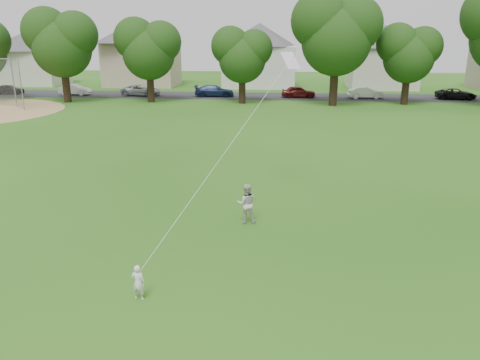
{
  "coord_description": "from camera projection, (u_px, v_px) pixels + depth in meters",
  "views": [
    {
      "loc": [
        3.32,
        -12.08,
        6.69
      ],
      "look_at": [
        2.02,
        2.0,
        2.3
      ],
      "focal_mm": 35.0,
      "sensor_mm": 36.0,
      "label": 1
    }
  ],
  "objects": [
    {
      "name": "street",
      "position": [
        254.0,
        96.0,
        53.7
      ],
      "size": [
        90.0,
        7.0,
        0.01
      ],
      "primitive_type": "cube",
      "color": "#2D2D30",
      "rests_on": "ground"
    },
    {
      "name": "ground",
      "position": [
        166.0,
        273.0,
        13.76
      ],
      "size": [
        160.0,
        160.0,
        0.0
      ],
      "primitive_type": "plane",
      "color": "#204E12",
      "rests_on": "ground"
    },
    {
      "name": "toddler",
      "position": [
        138.0,
        282.0,
        12.23
      ],
      "size": [
        0.38,
        0.26,
        1.0
      ],
      "primitive_type": "imported",
      "rotation": [
        0.0,
        0.0,
        3.07
      ],
      "color": "white",
      "rests_on": "ground"
    },
    {
      "name": "kite",
      "position": [
        232.0,
        143.0,
        15.8
      ],
      "size": [
        2.46,
        5.27,
        11.46
      ],
      "color": "white",
      "rests_on": "ground"
    },
    {
      "name": "older_boy",
      "position": [
        246.0,
        203.0,
        17.25
      ],
      "size": [
        0.79,
        0.65,
        1.5
      ],
      "primitive_type": "imported",
      "rotation": [
        0.0,
        0.0,
        3.26
      ],
      "color": "beige",
      "rests_on": "ground"
    },
    {
      "name": "house_row",
      "position": [
        260.0,
        48.0,
        61.73
      ],
      "size": [
        76.29,
        13.57,
        10.4
      ],
      "color": "silver",
      "rests_on": "ground"
    },
    {
      "name": "tree_row",
      "position": [
        295.0,
        37.0,
        45.14
      ],
      "size": [
        80.17,
        7.47,
        11.76
      ],
      "color": "black",
      "rests_on": "ground"
    },
    {
      "name": "parked_cars",
      "position": [
        232.0,
        91.0,
        52.79
      ],
      "size": [
        54.8,
        2.43,
        1.29
      ],
      "color": "black",
      "rests_on": "ground"
    }
  ]
}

